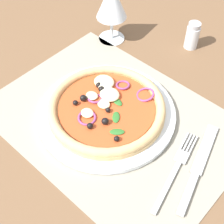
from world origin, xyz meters
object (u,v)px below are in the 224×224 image
at_px(knife, 199,166).
at_px(wine_glass, 112,3).
at_px(fork, 177,167).
at_px(pepper_shaker, 192,36).
at_px(pizza, 108,106).
at_px(plate, 108,112).

bearing_deg(knife, wine_glass, 48.96).
distance_m(fork, knife, 0.04).
relative_size(knife, pepper_shaker, 2.94).
height_order(knife, wine_glass, wine_glass).
distance_m(knife, wine_glass, 0.41).
relative_size(knife, wine_glass, 1.32).
distance_m(pizza, wine_glass, 0.26).
bearing_deg(knife, fork, 118.81).
height_order(plate, fork, plate).
bearing_deg(wine_glass, fork, -30.20).
height_order(plate, knife, plate).
relative_size(pizza, pepper_shaker, 3.47).
bearing_deg(pizza, plate, -34.17).
xyz_separation_m(knife, wine_glass, (-0.37, 0.17, 0.09)).
xyz_separation_m(fork, pepper_shaker, (-0.18, 0.30, 0.03)).
bearing_deg(fork, pizza, 73.95).
bearing_deg(pepper_shaker, fork, -59.91).
bearing_deg(pepper_shaker, knife, -53.63).
bearing_deg(knife, pizza, 79.14).
bearing_deg(fork, pepper_shaker, 16.79).
bearing_deg(pizza, fork, -2.76).
relative_size(fork, pepper_shaker, 2.67).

